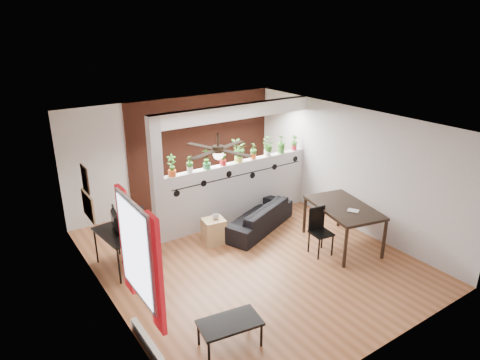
# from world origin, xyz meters

# --- Properties ---
(room_shell) EXTENTS (6.30, 7.10, 2.90)m
(room_shell) POSITION_xyz_m (0.00, 0.00, 1.30)
(room_shell) COLOR brown
(room_shell) RESTS_ON ground
(partition_wall) EXTENTS (3.60, 0.18, 1.35)m
(partition_wall) POSITION_xyz_m (0.80, 1.50, 0.68)
(partition_wall) COLOR #BCBCC1
(partition_wall) RESTS_ON ground
(ceiling_header) EXTENTS (3.60, 0.18, 0.30)m
(ceiling_header) POSITION_xyz_m (0.80, 1.50, 2.45)
(ceiling_header) COLOR white
(ceiling_header) RESTS_ON room_shell
(pier_column) EXTENTS (0.22, 0.20, 2.60)m
(pier_column) POSITION_xyz_m (-1.11, 1.50, 1.30)
(pier_column) COLOR #BCBCC1
(pier_column) RESTS_ON ground
(brick_panel) EXTENTS (3.90, 0.05, 2.60)m
(brick_panel) POSITION_xyz_m (0.80, 2.97, 1.30)
(brick_panel) COLOR #AD4B32
(brick_panel) RESTS_ON ground
(vine_decal) EXTENTS (3.31, 0.01, 0.30)m
(vine_decal) POSITION_xyz_m (0.80, 1.40, 1.08)
(vine_decal) COLOR black
(vine_decal) RESTS_ON partition_wall
(window_assembly) EXTENTS (0.09, 1.30, 1.55)m
(window_assembly) POSITION_xyz_m (-2.56, -1.20, 1.51)
(window_assembly) COLOR white
(window_assembly) RESTS_ON room_shell
(baseboard_heater) EXTENTS (0.08, 1.00, 0.18)m
(baseboard_heater) POSITION_xyz_m (-2.54, -1.20, 0.09)
(baseboard_heater) COLOR silver
(baseboard_heater) RESTS_ON ground
(corkboard) EXTENTS (0.03, 0.60, 0.45)m
(corkboard) POSITION_xyz_m (-2.58, 0.95, 1.35)
(corkboard) COLOR #99754A
(corkboard) RESTS_ON room_shell
(framed_art) EXTENTS (0.03, 0.34, 0.44)m
(framed_art) POSITION_xyz_m (-2.58, 0.90, 1.85)
(framed_art) COLOR #8C7259
(framed_art) RESTS_ON room_shell
(ceiling_fan) EXTENTS (1.19, 1.19, 0.43)m
(ceiling_fan) POSITION_xyz_m (-0.80, -0.30, 2.31)
(ceiling_fan) COLOR black
(ceiling_fan) RESTS_ON room_shell
(potted_plant_0) EXTENTS (0.28, 0.25, 0.44)m
(potted_plant_0) POSITION_xyz_m (-0.78, 1.50, 1.58)
(potted_plant_0) COLOR #D04F18
(potted_plant_0) RESTS_ON partition_wall
(potted_plant_1) EXTENTS (0.22, 0.22, 0.36)m
(potted_plant_1) POSITION_xyz_m (-0.39, 1.50, 1.54)
(potted_plant_1) COLOR white
(potted_plant_1) RESTS_ON partition_wall
(potted_plant_2) EXTENTS (0.29, 0.28, 0.44)m
(potted_plant_2) POSITION_xyz_m (0.01, 1.50, 1.58)
(potted_plant_2) COLOR #2E7F41
(potted_plant_2) RESTS_ON partition_wall
(potted_plant_3) EXTENTS (0.22, 0.24, 0.39)m
(potted_plant_3) POSITION_xyz_m (0.41, 1.50, 1.56)
(potted_plant_3) COLOR red
(potted_plant_3) RESTS_ON partition_wall
(potted_plant_4) EXTENTS (0.32, 0.30, 0.48)m
(potted_plant_4) POSITION_xyz_m (0.80, 1.50, 1.60)
(potted_plant_4) COLOR #DFE550
(potted_plant_4) RESTS_ON partition_wall
(potted_plant_5) EXTENTS (0.19, 0.21, 0.36)m
(potted_plant_5) POSITION_xyz_m (1.20, 1.50, 1.54)
(potted_plant_5) COLOR #E8521B
(potted_plant_5) RESTS_ON partition_wall
(potted_plant_6) EXTENTS (0.22, 0.25, 0.43)m
(potted_plant_6) POSITION_xyz_m (1.59, 1.50, 1.58)
(potted_plant_6) COLOR white
(potted_plant_6) RESTS_ON partition_wall
(potted_plant_7) EXTENTS (0.20, 0.24, 0.43)m
(potted_plant_7) POSITION_xyz_m (1.99, 1.50, 1.58)
(potted_plant_7) COLOR #478F34
(potted_plant_7) RESTS_ON partition_wall
(potted_plant_8) EXTENTS (0.18, 0.15, 0.36)m
(potted_plant_8) POSITION_xyz_m (2.38, 1.50, 1.54)
(potted_plant_8) COLOR red
(potted_plant_8) RESTS_ON partition_wall
(sofa) EXTENTS (1.98, 1.38, 0.54)m
(sofa) POSITION_xyz_m (0.84, 0.87, 0.27)
(sofa) COLOR black
(sofa) RESTS_ON ground
(cube_shelf) EXTENTS (0.47, 0.43, 0.52)m
(cube_shelf) POSITION_xyz_m (-0.25, 0.84, 0.26)
(cube_shelf) COLOR tan
(cube_shelf) RESTS_ON ground
(cup) EXTENTS (0.14, 0.14, 0.11)m
(cup) POSITION_xyz_m (-0.20, 0.84, 0.57)
(cup) COLOR gray
(cup) RESTS_ON cube_shelf
(computer_desk) EXTENTS (0.64, 1.05, 0.72)m
(computer_desk) POSITION_xyz_m (-2.15, 0.99, 0.65)
(computer_desk) COLOR black
(computer_desk) RESTS_ON ground
(monitor) EXTENTS (0.35, 0.11, 0.20)m
(monitor) POSITION_xyz_m (-2.15, 1.14, 0.82)
(monitor) COLOR black
(monitor) RESTS_ON computer_desk
(office_chair) EXTENTS (0.56, 0.57, 1.02)m
(office_chair) POSITION_xyz_m (-1.81, 1.07, 0.45)
(office_chair) COLOR black
(office_chair) RESTS_ON ground
(dining_table) EXTENTS (1.25, 1.71, 0.84)m
(dining_table) POSITION_xyz_m (1.82, -0.66, 0.75)
(dining_table) COLOR black
(dining_table) RESTS_ON ground
(book) EXTENTS (0.24, 0.26, 0.02)m
(book) POSITION_xyz_m (1.72, -0.96, 0.85)
(book) COLOR gray
(book) RESTS_ON dining_table
(folding_chair) EXTENTS (0.42, 0.42, 0.93)m
(folding_chair) POSITION_xyz_m (1.22, -0.61, 0.55)
(folding_chair) COLOR black
(folding_chair) RESTS_ON ground
(coffee_table) EXTENTS (0.92, 0.60, 0.40)m
(coffee_table) POSITION_xyz_m (-1.57, -1.79, 0.36)
(coffee_table) COLOR black
(coffee_table) RESTS_ON ground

